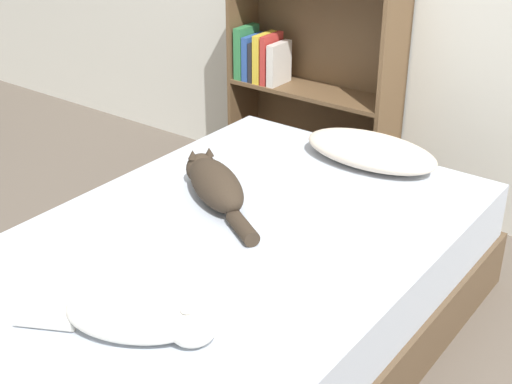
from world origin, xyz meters
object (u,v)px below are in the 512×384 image
at_px(bed, 232,290).
at_px(pillow, 371,151).
at_px(cat_dark, 215,184).
at_px(bookshelf, 310,83).
at_px(cat_light, 144,316).

height_order(bed, pillow, pillow).
xyz_separation_m(cat_dark, bookshelf, (-0.30, 1.09, 0.03)).
height_order(cat_light, cat_dark, cat_light).
relative_size(pillow, bookshelf, 0.53).
height_order(pillow, cat_light, cat_light).
distance_m(bed, bookshelf, 1.39).
bearing_deg(bed, cat_dark, 141.18).
bearing_deg(bed, pillow, 82.72).
bearing_deg(bookshelf, cat_light, -70.22).
height_order(cat_light, bookshelf, bookshelf).
distance_m(pillow, cat_light, 1.35).
distance_m(bed, cat_light, 0.66).
bearing_deg(cat_dark, cat_light, 147.02).
height_order(bed, cat_dark, cat_dark).
bearing_deg(cat_dark, bed, 171.95).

